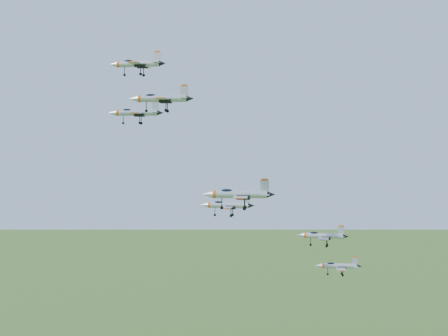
# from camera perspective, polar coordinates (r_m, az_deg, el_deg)

# --- Properties ---
(jet_lead) EXTENTS (13.72, 11.33, 3.67)m
(jet_lead) POSITION_cam_1_polar(r_m,az_deg,el_deg) (148.32, -7.99, 9.42)
(jet_lead) COLOR #A9AFB5
(jet_left_high) EXTENTS (12.27, 10.17, 3.28)m
(jet_left_high) POSITION_cam_1_polar(r_m,az_deg,el_deg) (138.54, -8.12, 5.03)
(jet_left_high) COLOR #A9AFB5
(jet_right_high) EXTENTS (11.98, 9.90, 3.20)m
(jet_right_high) POSITION_cam_1_polar(r_m,az_deg,el_deg) (114.36, -5.83, 6.34)
(jet_right_high) COLOR #A9AFB5
(jet_left_low) EXTENTS (11.84, 9.81, 3.16)m
(jet_left_low) POSITION_cam_1_polar(r_m,az_deg,el_deg) (133.35, 0.24, -3.40)
(jet_left_low) COLOR #A9AFB5
(jet_right_low) EXTENTS (14.07, 11.59, 3.77)m
(jet_right_low) POSITION_cam_1_polar(r_m,az_deg,el_deg) (118.74, 1.26, -2.40)
(jet_right_low) COLOR #A9AFB5
(jet_trail) EXTENTS (10.64, 8.85, 2.84)m
(jet_trail) POSITION_cam_1_polar(r_m,az_deg,el_deg) (129.52, 8.94, -6.13)
(jet_trail) COLOR #A9AFB5
(jet_extra) EXTENTS (10.48, 8.62, 2.81)m
(jet_extra) POSITION_cam_1_polar(r_m,az_deg,el_deg) (144.68, 10.37, -8.79)
(jet_extra) COLOR #A9AFB5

